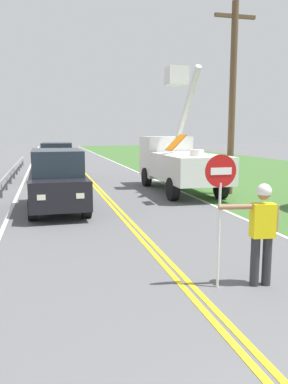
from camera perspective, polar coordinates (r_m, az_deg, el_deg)
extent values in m
cube|color=#3D662D|center=(25.48, 19.20, 2.24)|extent=(16.00, 110.00, 0.01)
cube|color=yellow|center=(21.45, -7.95, 1.50)|extent=(0.11, 110.00, 0.01)
cube|color=yellow|center=(21.47, -7.47, 1.52)|extent=(0.11, 110.00, 0.01)
cube|color=silver|center=(22.15, 1.59, 1.81)|extent=(0.12, 110.00, 0.01)
cube|color=silver|center=(21.37, -17.34, 1.16)|extent=(0.12, 110.00, 0.01)
cylinder|color=#2D2D33|center=(7.33, 17.52, -9.60)|extent=(0.16, 0.16, 0.88)
cylinder|color=#2D2D33|center=(7.25, 15.91, -9.74)|extent=(0.16, 0.16, 0.88)
cube|color=yellow|center=(7.09, 16.98, -3.99)|extent=(0.43, 0.29, 0.60)
cylinder|color=#996B4C|center=(6.86, 13.24, -2.13)|extent=(0.61, 0.17, 0.09)
cylinder|color=#996B4C|center=(7.19, 18.75, -3.67)|extent=(0.09, 0.09, 0.48)
sphere|color=#996B4C|center=(7.01, 17.15, -0.24)|extent=(0.22, 0.22, 0.22)
sphere|color=white|center=(7.00, 17.17, 0.17)|extent=(0.25, 0.25, 0.25)
cylinder|color=silver|center=(6.89, 10.88, -6.33)|extent=(0.04, 0.04, 1.85)
cylinder|color=#B71414|center=(6.68, 11.16, 3.02)|extent=(0.56, 0.03, 0.56)
cube|color=white|center=(6.67, 11.23, 3.01)|extent=(0.38, 0.01, 0.12)
cube|color=white|center=(16.65, 6.55, 3.61)|extent=(2.33, 4.62, 1.10)
cube|color=white|center=(19.89, 3.13, 5.22)|extent=(2.22, 2.12, 2.00)
cube|color=#1E2833|center=(20.87, 2.32, 6.21)|extent=(1.98, 0.07, 0.90)
cylinder|color=silver|center=(15.74, 7.75, 5.73)|extent=(0.56, 0.56, 0.24)
cylinder|color=silver|center=(17.02, 6.17, 11.81)|extent=(0.26, 2.91, 3.35)
cube|color=white|center=(18.46, 4.76, 16.57)|extent=(0.91, 0.91, 0.80)
cube|color=orange|center=(14.50, 4.67, 7.23)|extent=(0.60, 0.80, 0.59)
cylinder|color=black|center=(19.52, 0.37, 2.21)|extent=(0.33, 0.92, 0.92)
cylinder|color=black|center=(20.11, 6.08, 2.36)|extent=(0.33, 0.92, 0.92)
cylinder|color=black|center=(15.43, 4.23, 0.43)|extent=(0.33, 0.92, 0.92)
cylinder|color=black|center=(16.18, 11.19, 0.67)|extent=(0.33, 0.92, 0.92)
cube|color=black|center=(13.77, -12.56, 0.65)|extent=(1.92, 4.63, 0.92)
cube|color=#1E2833|center=(13.67, -12.68, 4.30)|extent=(1.67, 2.88, 0.84)
cube|color=#EAEACC|center=(11.55, -9.31, -0.55)|extent=(0.24, 0.06, 0.16)
cube|color=#EAEACC|center=(11.49, -14.80, -0.77)|extent=(0.24, 0.06, 0.16)
cylinder|color=black|center=(12.50, -8.43, -2.19)|extent=(0.29, 0.68, 0.68)
cylinder|color=black|center=(12.43, -15.97, -2.50)|extent=(0.29, 0.68, 0.68)
cylinder|color=black|center=(15.29, -9.67, -0.20)|extent=(0.29, 0.68, 0.68)
cylinder|color=black|center=(15.23, -15.82, -0.45)|extent=(0.29, 0.68, 0.68)
cube|color=maroon|center=(22.58, -12.55, 3.77)|extent=(2.03, 4.67, 0.92)
cube|color=#1E2833|center=(22.52, -12.63, 6.00)|extent=(1.74, 2.92, 0.84)
cube|color=#EAEACC|center=(20.30, -11.08, 3.41)|extent=(0.24, 0.07, 0.16)
cube|color=#EAEACC|center=(20.32, -14.20, 3.31)|extent=(0.24, 0.07, 0.16)
cylinder|color=black|center=(21.21, -10.34, 2.27)|extent=(0.31, 0.69, 0.68)
cylinder|color=black|center=(21.23, -14.77, 2.13)|extent=(0.31, 0.69, 0.68)
cylinder|color=black|center=(24.04, -10.51, 3.02)|extent=(0.31, 0.69, 0.68)
cylinder|color=black|center=(24.07, -14.42, 2.90)|extent=(0.31, 0.69, 0.68)
cylinder|color=brown|center=(17.37, 12.78, 12.88)|extent=(0.28, 0.28, 8.00)
cube|color=brown|center=(17.95, 13.18, 23.75)|extent=(1.80, 0.14, 0.14)
cube|color=#9EA0A3|center=(18.14, -19.87, 1.47)|extent=(0.06, 32.00, 0.32)
cube|color=#4C4C51|center=(17.05, -20.19, 0.08)|extent=(0.10, 0.10, 0.55)
cube|color=#4C4C51|center=(19.30, -19.50, 1.08)|extent=(0.10, 0.10, 0.55)
cube|color=#4C4C51|center=(21.56, -18.94, 1.87)|extent=(0.10, 0.10, 0.55)
cube|color=#4C4C51|center=(23.82, -18.50, 2.51)|extent=(0.10, 0.10, 0.55)
cube|color=#4C4C51|center=(26.09, -18.13, 3.04)|extent=(0.10, 0.10, 0.55)
cube|color=#4C4C51|center=(28.36, -17.81, 3.48)|extent=(0.10, 0.10, 0.55)
cube|color=#4C4C51|center=(30.64, -17.55, 3.86)|extent=(0.10, 0.10, 0.55)
cube|color=#4C4C51|center=(32.91, -17.32, 4.19)|extent=(0.10, 0.10, 0.55)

